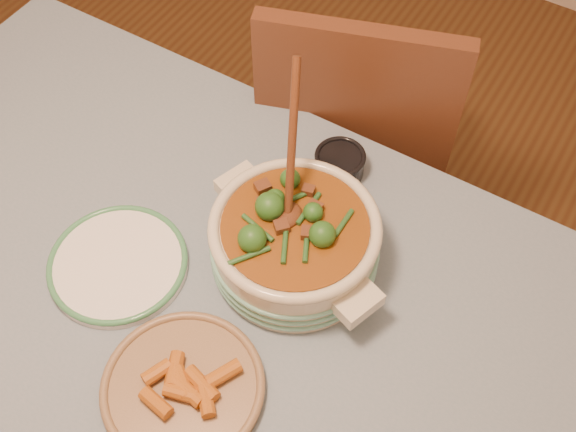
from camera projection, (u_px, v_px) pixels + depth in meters
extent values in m
plane|color=#492A15|center=(208.00, 421.00, 2.02)|extent=(4.50, 4.50, 0.00)
cube|color=brown|center=(175.00, 296.00, 1.43)|extent=(1.60, 1.00, 0.05)
cube|color=gray|center=(173.00, 289.00, 1.41)|extent=(1.68, 1.08, 0.01)
cylinder|color=brown|center=(80.00, 137.00, 2.17)|extent=(0.07, 0.07, 0.70)
cylinder|color=brown|center=(547.00, 376.00, 1.73)|extent=(0.07, 0.07, 0.70)
cylinder|color=beige|center=(295.00, 245.00, 1.39)|extent=(0.40, 0.40, 0.12)
torus|color=beige|center=(295.00, 227.00, 1.34)|extent=(0.33, 0.33, 0.02)
cube|color=beige|center=(359.00, 304.00, 1.29)|extent=(0.08, 0.10, 0.03)
cube|color=beige|center=(238.00, 182.00, 1.45)|extent=(0.08, 0.10, 0.03)
cylinder|color=brown|center=(295.00, 229.00, 1.34)|extent=(0.28, 0.28, 0.02)
cylinder|color=white|center=(118.00, 265.00, 1.42)|extent=(0.35, 0.35, 0.02)
torus|color=#42925E|center=(117.00, 263.00, 1.42)|extent=(0.28, 0.28, 0.01)
cylinder|color=black|center=(340.00, 164.00, 1.55)|extent=(0.12, 0.12, 0.05)
torus|color=black|center=(340.00, 156.00, 1.53)|extent=(0.11, 0.11, 0.01)
cylinder|color=black|center=(340.00, 160.00, 1.54)|extent=(0.09, 0.09, 0.01)
cylinder|color=#937251|center=(183.00, 388.00, 1.28)|extent=(0.30, 0.30, 0.02)
torus|color=#937251|center=(183.00, 386.00, 1.27)|extent=(0.29, 0.29, 0.02)
cube|color=brown|center=(361.00, 121.00, 2.00)|extent=(0.60, 0.60, 0.04)
cube|color=brown|center=(355.00, 114.00, 1.67)|extent=(0.46, 0.19, 0.50)
cylinder|color=brown|center=(427.00, 139.00, 2.29)|extent=(0.04, 0.04, 0.50)
cylinder|color=brown|center=(303.00, 119.00, 2.34)|extent=(0.04, 0.04, 0.50)
cylinder|color=brown|center=(411.00, 243.00, 2.07)|extent=(0.04, 0.04, 0.50)
cylinder|color=brown|center=(275.00, 218.00, 2.12)|extent=(0.04, 0.04, 0.50)
cylinder|color=brown|center=(16.00, 162.00, 2.28)|extent=(0.04, 0.04, 0.43)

